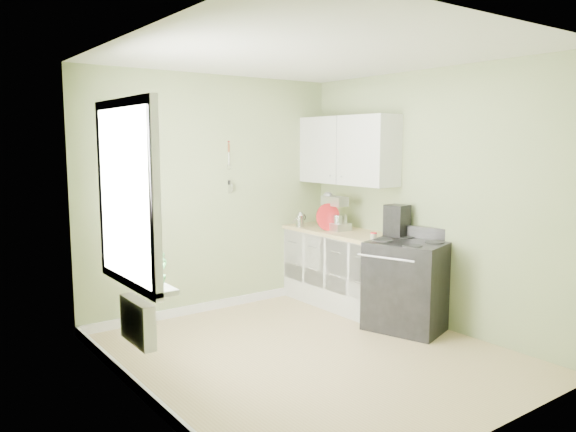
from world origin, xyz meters
TOP-DOWN VIEW (x-y plane):
  - floor at (0.00, 0.00)m, footprint 3.20×3.60m
  - ceiling at (0.00, 0.00)m, footprint 3.20×3.60m
  - wall_back at (0.00, 1.81)m, footprint 3.20×0.02m
  - wall_left at (-1.61, 0.00)m, footprint 0.02×3.60m
  - wall_right at (1.61, 0.00)m, footprint 0.02×3.60m
  - base_cabinets at (1.30, 1.00)m, footprint 0.60×1.60m
  - countertop at (1.29, 1.00)m, footprint 0.64×1.60m
  - upper_cabinets at (1.43, 1.10)m, footprint 0.35×1.40m
  - window at (-1.58, 0.30)m, footprint 0.06×1.14m
  - window_sill at (-1.51, 0.30)m, footprint 0.18×1.14m
  - radiator at (-1.54, 0.25)m, footprint 0.12×0.50m
  - wall_utensils at (0.20, 1.78)m, footprint 0.02×0.14m
  - stove at (1.28, -0.01)m, footprint 0.88×0.92m
  - stand_mixer at (1.26, 1.13)m, footprint 0.23×0.38m
  - kettle at (1.06, 1.55)m, footprint 0.18×0.11m
  - coffee_maker at (1.43, 0.30)m, footprint 0.23×0.25m
  - red_tray at (1.15, 1.12)m, footprint 0.33×0.10m
  - jar at (1.14, 0.36)m, footprint 0.07×0.07m
  - plant_a at (-1.50, -0.11)m, footprint 0.18×0.16m
  - plant_b at (-1.50, 0.23)m, footprint 0.19×0.19m
  - plant_c at (-1.50, 0.74)m, footprint 0.23×0.23m

SIDE VIEW (x-z plane):
  - floor at x=0.00m, z-range -0.02..0.00m
  - base_cabinets at x=1.30m, z-range 0.00..0.87m
  - stove at x=1.28m, z-range -0.05..1.00m
  - radiator at x=-1.54m, z-range 0.38..0.73m
  - window_sill at x=-1.51m, z-range 0.86..0.90m
  - countertop at x=1.29m, z-range 0.87..0.91m
  - jar at x=1.14m, z-range 0.91..0.99m
  - kettle at x=1.06m, z-range 0.91..1.09m
  - plant_b at x=-1.50m, z-range 0.90..1.17m
  - plant_a at x=-1.50m, z-range 0.90..1.19m
  - plant_c at x=-1.50m, z-range 0.90..1.20m
  - red_tray at x=1.15m, z-range 0.91..1.23m
  - coffee_maker at x=1.43m, z-range 0.90..1.26m
  - stand_mixer at x=1.26m, z-range 0.88..1.32m
  - wall_back at x=0.00m, z-range 0.00..2.70m
  - wall_left at x=-1.61m, z-range 0.00..2.70m
  - wall_right at x=1.61m, z-range 0.00..2.70m
  - window at x=-1.58m, z-range 0.83..2.27m
  - wall_utensils at x=0.20m, z-range 1.27..1.85m
  - upper_cabinets at x=1.43m, z-range 1.45..2.25m
  - ceiling at x=0.00m, z-range 2.70..2.72m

